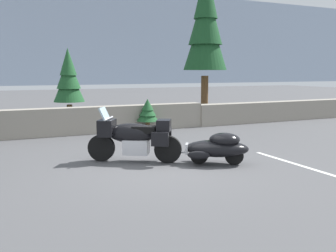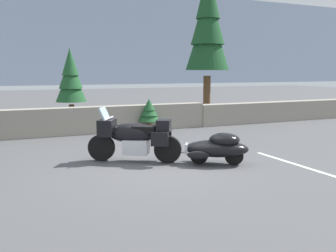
# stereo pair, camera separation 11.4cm
# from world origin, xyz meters

# --- Properties ---
(ground_plane) EXTENTS (80.00, 80.00, 0.00)m
(ground_plane) POSITION_xyz_m (0.00, 0.00, 0.00)
(ground_plane) COLOR #4C4C4F
(stone_guard_wall) EXTENTS (24.00, 0.62, 0.95)m
(stone_guard_wall) POSITION_xyz_m (0.60, 5.39, 0.44)
(stone_guard_wall) COLOR gray
(stone_guard_wall) RESTS_ON ground
(distant_ridgeline) EXTENTS (240.00, 80.00, 16.00)m
(distant_ridgeline) POSITION_xyz_m (0.00, 95.39, 8.00)
(distant_ridgeline) COLOR #99A8BF
(distant_ridgeline) RESTS_ON ground
(touring_motorcycle) EXTENTS (2.04, 1.45, 1.33)m
(touring_motorcycle) POSITION_xyz_m (-0.39, 0.70, 0.62)
(touring_motorcycle) COLOR black
(touring_motorcycle) RESTS_ON ground
(car_shaped_trailer) EXTENTS (2.06, 1.47, 0.76)m
(car_shaped_trailer) POSITION_xyz_m (1.31, -0.35, 0.41)
(car_shaped_trailer) COLOR black
(car_shaped_trailer) RESTS_ON ground
(pine_tree_tall) EXTENTS (1.98, 1.98, 6.91)m
(pine_tree_tall) POSITION_xyz_m (5.48, 7.42, 4.33)
(pine_tree_tall) COLOR brown
(pine_tree_tall) RESTS_ON ground
(pine_tree_secondary) EXTENTS (1.20, 1.20, 3.10)m
(pine_tree_secondary) POSITION_xyz_m (-0.73, 7.28, 1.94)
(pine_tree_secondary) COLOR brown
(pine_tree_secondary) RESTS_ON ground
(pine_sapling_near) EXTENTS (0.81, 0.81, 1.21)m
(pine_sapling_near) POSITION_xyz_m (1.66, 4.95, 0.75)
(pine_sapling_near) COLOR brown
(pine_sapling_near) RESTS_ON ground
(parking_stripe_marker) EXTENTS (0.12, 3.60, 0.01)m
(parking_stripe_marker) POSITION_xyz_m (3.02, -1.50, 0.00)
(parking_stripe_marker) COLOR silver
(parking_stripe_marker) RESTS_ON ground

